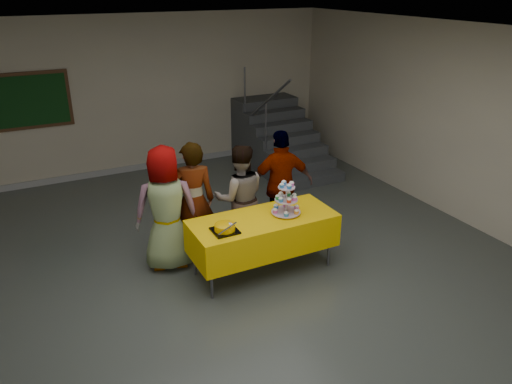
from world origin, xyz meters
TOP-DOWN VIEW (x-y plane):
  - room_shell at (0.00, 0.02)m, footprint 10.00×10.04m
  - bake_table at (0.49, 0.50)m, footprint 1.88×0.78m
  - cupcake_stand at (0.81, 0.48)m, footprint 0.38×0.38m
  - bear_cake at (-0.09, 0.38)m, footprint 0.32×0.36m
  - schoolchild_a at (-0.57, 1.17)m, footprint 0.92×0.71m
  - schoolchild_b at (-0.17, 1.27)m, footprint 0.67×0.51m
  - schoolchild_c at (0.49, 1.21)m, footprint 0.88×0.77m
  - schoolchild_d at (1.21, 1.30)m, footprint 1.01×0.61m
  - staircase at (2.70, 4.13)m, footprint 1.30×2.40m
  - noticeboard at (-1.77, 4.96)m, footprint 1.30×0.05m

SIDE VIEW (x-z plane):
  - staircase at x=2.70m, z-range -0.53..1.51m
  - bake_table at x=0.49m, z-range 0.17..0.94m
  - schoolchild_c at x=0.49m, z-range 0.00..1.53m
  - schoolchild_d at x=1.21m, z-range 0.00..1.62m
  - schoolchild_b at x=-0.17m, z-range 0.00..1.66m
  - bear_cake at x=-0.09m, z-range 0.77..0.89m
  - schoolchild_a at x=-0.57m, z-range 0.00..1.68m
  - cupcake_stand at x=0.81m, z-range 0.73..1.17m
  - noticeboard at x=-1.77m, z-range 1.10..2.10m
  - room_shell at x=0.00m, z-range 0.62..3.64m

